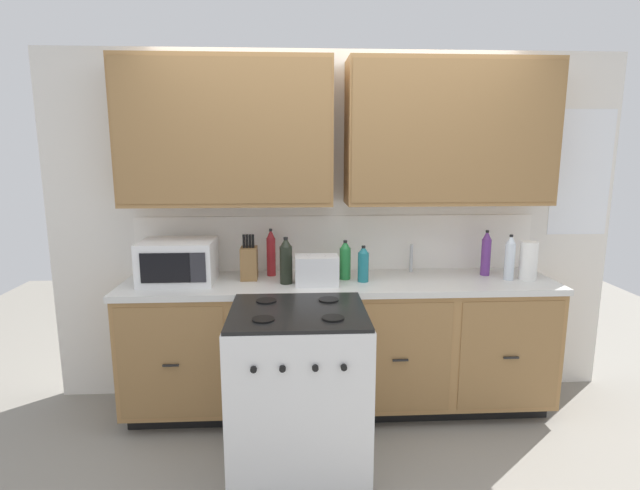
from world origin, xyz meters
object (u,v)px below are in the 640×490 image
Objects in this scene: bottle_green at (345,260)px; bottle_clear at (510,258)px; microwave at (178,262)px; bottle_violet at (486,253)px; paper_towel_roll at (528,261)px; stove_range at (299,389)px; bottle_teal at (363,264)px; bottle_dark at (286,261)px; knife_block at (249,263)px; bottle_red at (271,253)px; toaster at (317,270)px.

bottle_clear is (1.11, -0.08, 0.02)m from bottle_green.
microwave is 2.11m from bottle_violet.
bottle_clear is at bearing 178.94° from paper_towel_roll.
paper_towel_roll is at bearing 20.60° from stove_range.
bottle_clear is (-0.13, 0.00, 0.02)m from paper_towel_roll.
bottle_teal is 0.79× the size of bottle_dark.
bottle_violet is 1.40m from bottle_dark.
microwave is 0.72m from bottle_dark.
knife_block is 1.19× the size of paper_towel_roll.
bottle_dark is at bearing -179.46° from paper_towel_roll.
bottle_green is at bearing -176.88° from bottle_violet.
bottle_violet is (1.32, 0.72, 0.62)m from stove_range.
microwave is 1.51× the size of bottle_violet.
bottle_red is (-1.50, 0.07, 0.01)m from bottle_violet.
bottle_green is at bearing 146.30° from bottle_teal.
bottle_red is 0.24m from bottle_dark.
paper_towel_roll is at bearing -1.37° from microwave.
bottle_violet reaches higher than paper_towel_roll.
microwave is at bearing -173.59° from knife_block.
toaster is 1.43m from paper_towel_roll.
stove_range is at bearing -82.99° from bottle_dark.
toaster is 0.32m from bottle_teal.
bottle_green is 0.14m from bottle_teal.
paper_towel_roll reaches higher than toaster.
toaster is 1.21m from bottle_violet.
bottle_teal is at bearing 2.08° from bottle_dark.
bottle_green is (-0.99, -0.05, -0.03)m from bottle_violet.
microwave is at bearing 174.27° from bottle_dark.
bottle_violet reaches higher than toaster.
bottle_teal is at bearing 179.84° from paper_towel_roll.
toaster is 0.48m from knife_block.
toaster is at bearing -39.16° from bottle_red.
bottle_red is at bearing 140.84° from toaster.
bottle_red is at bearing 162.15° from bottle_teal.
microwave is 1.11m from bottle_green.
bottle_red is (-0.18, 0.79, 0.63)m from stove_range.
knife_block is (-0.32, 0.70, 0.58)m from stove_range.
bottle_teal is at bearing -7.83° from knife_block.
bottle_violet reaches higher than bottle_teal.
bottle_green reaches higher than toaster.
toaster is 0.90× the size of bottle_clear.
bottle_teal is at bearing 179.95° from bottle_clear.
paper_towel_roll is 0.84× the size of bottle_dark.
bottle_red is at bearing 13.54° from microwave.
bottle_violet reaches higher than bottle_clear.
bottle_green is 0.41m from bottle_dark.
microwave is 1.55× the size of knife_block.
bottle_dark is (-1.63, -0.02, 0.02)m from paper_towel_roll.
bottle_teal is (-1.12, 0.00, -0.01)m from paper_towel_roll.
bottle_teal reaches higher than stove_range.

